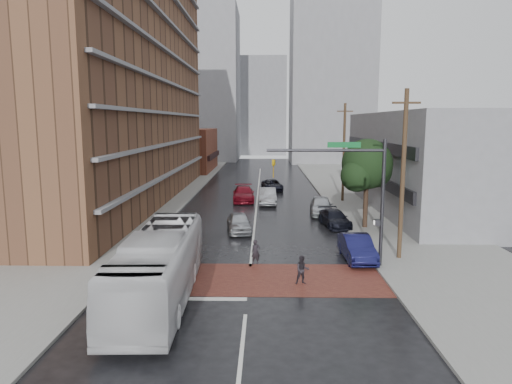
{
  "coord_description": "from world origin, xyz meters",
  "views": [
    {
      "loc": [
        0.81,
        -22.36,
        8.11
      ],
      "look_at": [
        0.22,
        7.7,
        3.5
      ],
      "focal_mm": 32.0,
      "sensor_mm": 36.0,
      "label": 1
    }
  ],
  "objects_px": {
    "car_parked_near": "(357,248)",
    "car_parked_mid": "(335,218)",
    "transit_bus": "(160,266)",
    "suv_travel": "(272,185)",
    "pedestrian_a": "(256,252)",
    "car_travel_b": "(267,196)",
    "car_travel_c": "(244,194)",
    "car_parked_far": "(321,206)",
    "car_travel_a": "(239,223)",
    "pedestrian_b": "(302,270)"
  },
  "relations": [
    {
      "from": "pedestrian_a",
      "to": "car_parked_far",
      "type": "bearing_deg",
      "value": 52.97
    },
    {
      "from": "car_travel_a",
      "to": "car_parked_far",
      "type": "relative_size",
      "value": 0.87
    },
    {
      "from": "pedestrian_a",
      "to": "car_parked_mid",
      "type": "relative_size",
      "value": 0.33
    },
    {
      "from": "car_parked_near",
      "to": "car_parked_mid",
      "type": "height_order",
      "value": "car_parked_near"
    },
    {
      "from": "pedestrian_b",
      "to": "car_parked_mid",
      "type": "xyz_separation_m",
      "value": [
        3.58,
        12.99,
        -0.1
      ]
    },
    {
      "from": "car_travel_a",
      "to": "transit_bus",
      "type": "bearing_deg",
      "value": -109.98
    },
    {
      "from": "car_parked_far",
      "to": "car_parked_mid",
      "type": "bearing_deg",
      "value": -79.69
    },
    {
      "from": "car_parked_near",
      "to": "car_parked_mid",
      "type": "bearing_deg",
      "value": 88.26
    },
    {
      "from": "pedestrian_a",
      "to": "pedestrian_b",
      "type": "relative_size",
      "value": 0.98
    },
    {
      "from": "car_travel_b",
      "to": "suv_travel",
      "type": "relative_size",
      "value": 1.04
    },
    {
      "from": "transit_bus",
      "to": "car_parked_near",
      "type": "distance_m",
      "value": 12.13
    },
    {
      "from": "car_travel_a",
      "to": "suv_travel",
      "type": "height_order",
      "value": "car_travel_a"
    },
    {
      "from": "car_parked_mid",
      "to": "car_parked_far",
      "type": "bearing_deg",
      "value": 87.55
    },
    {
      "from": "transit_bus",
      "to": "car_travel_a",
      "type": "relative_size",
      "value": 2.75
    },
    {
      "from": "pedestrian_b",
      "to": "car_parked_far",
      "type": "xyz_separation_m",
      "value": [
        3.08,
        17.61,
        0.08
      ]
    },
    {
      "from": "transit_bus",
      "to": "suv_travel",
      "type": "height_order",
      "value": "transit_bus"
    },
    {
      "from": "car_travel_c",
      "to": "suv_travel",
      "type": "xyz_separation_m",
      "value": [
        3.08,
        7.58,
        -0.12
      ]
    },
    {
      "from": "suv_travel",
      "to": "car_parked_mid",
      "type": "bearing_deg",
      "value": -84.54
    },
    {
      "from": "car_travel_a",
      "to": "suv_travel",
      "type": "xyz_separation_m",
      "value": [
        2.81,
        21.0,
        -0.06
      ]
    },
    {
      "from": "pedestrian_a",
      "to": "car_travel_b",
      "type": "bearing_deg",
      "value": 71.66
    },
    {
      "from": "car_travel_c",
      "to": "car_parked_near",
      "type": "height_order",
      "value": "car_travel_c"
    },
    {
      "from": "car_travel_b",
      "to": "suv_travel",
      "type": "bearing_deg",
      "value": 84.39
    },
    {
      "from": "car_travel_c",
      "to": "car_parked_far",
      "type": "height_order",
      "value": "car_parked_far"
    },
    {
      "from": "car_parked_near",
      "to": "car_travel_c",
      "type": "bearing_deg",
      "value": 109.12
    },
    {
      "from": "car_travel_c",
      "to": "car_parked_mid",
      "type": "height_order",
      "value": "car_travel_c"
    },
    {
      "from": "pedestrian_a",
      "to": "car_travel_b",
      "type": "xyz_separation_m",
      "value": [
        0.76,
        19.49,
        0.08
      ]
    },
    {
      "from": "pedestrian_b",
      "to": "car_parked_far",
      "type": "bearing_deg",
      "value": 72.7
    },
    {
      "from": "car_travel_b",
      "to": "car_parked_mid",
      "type": "relative_size",
      "value": 1.1
    },
    {
      "from": "car_travel_a",
      "to": "car_parked_near",
      "type": "distance_m",
      "value": 10.06
    },
    {
      "from": "transit_bus",
      "to": "car_parked_mid",
      "type": "distance_m",
      "value": 18.33
    },
    {
      "from": "car_travel_b",
      "to": "car_travel_a",
      "type": "bearing_deg",
      "value": -102.27
    },
    {
      "from": "car_parked_near",
      "to": "car_parked_far",
      "type": "distance_m",
      "value": 13.4
    },
    {
      "from": "transit_bus",
      "to": "car_travel_a",
      "type": "height_order",
      "value": "transit_bus"
    },
    {
      "from": "car_travel_c",
      "to": "car_parked_far",
      "type": "relative_size",
      "value": 1.11
    },
    {
      "from": "car_travel_c",
      "to": "car_parked_far",
      "type": "xyz_separation_m",
      "value": [
        7.19,
        -6.81,
        0.04
      ]
    },
    {
      "from": "suv_travel",
      "to": "car_travel_b",
      "type": "bearing_deg",
      "value": -102.06
    },
    {
      "from": "pedestrian_b",
      "to": "car_travel_a",
      "type": "xyz_separation_m",
      "value": [
        -3.84,
        11.0,
        -0.02
      ]
    },
    {
      "from": "pedestrian_a",
      "to": "transit_bus",
      "type": "bearing_deg",
      "value": -144.71
    },
    {
      "from": "car_parked_far",
      "to": "pedestrian_b",
      "type": "bearing_deg",
      "value": -95.8
    },
    {
      "from": "pedestrian_b",
      "to": "car_travel_a",
      "type": "distance_m",
      "value": 11.66
    },
    {
      "from": "suv_travel",
      "to": "transit_bus",
      "type": "bearing_deg",
      "value": -107.61
    },
    {
      "from": "transit_bus",
      "to": "car_parked_far",
      "type": "distance_m",
      "value": 22.06
    },
    {
      "from": "suv_travel",
      "to": "car_parked_far",
      "type": "height_order",
      "value": "car_parked_far"
    },
    {
      "from": "transit_bus",
      "to": "car_travel_c",
      "type": "relative_size",
      "value": 2.16
    },
    {
      "from": "car_travel_c",
      "to": "car_parked_mid",
      "type": "distance_m",
      "value": 13.77
    },
    {
      "from": "car_travel_b",
      "to": "car_parked_near",
      "type": "relative_size",
      "value": 1.08
    },
    {
      "from": "transit_bus",
      "to": "car_parked_near",
      "type": "relative_size",
      "value": 2.57
    },
    {
      "from": "transit_bus",
      "to": "car_travel_c",
      "type": "height_order",
      "value": "transit_bus"
    },
    {
      "from": "pedestrian_b",
      "to": "car_travel_b",
      "type": "xyz_separation_m",
      "value": [
        -1.66,
        22.72,
        0.07
      ]
    },
    {
      "from": "suv_travel",
      "to": "car_parked_near",
      "type": "xyz_separation_m",
      "value": [
        4.61,
        -27.78,
        0.09
      ]
    }
  ]
}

